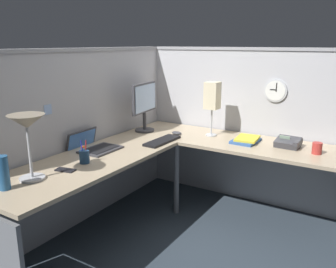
# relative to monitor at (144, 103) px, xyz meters

# --- Properties ---
(ground_plane) EXTENTS (6.80, 6.80, 0.00)m
(ground_plane) POSITION_rel_monitor_xyz_m (-0.32, -0.64, -1.02)
(ground_plane) COLOR #2D3842
(cubicle_wall_back) EXTENTS (2.57, 0.12, 1.58)m
(cubicle_wall_back) POSITION_rel_monitor_xyz_m (-0.68, 0.23, -0.23)
(cubicle_wall_back) COLOR #B2B2B7
(cubicle_wall_back) RESTS_ON ground
(cubicle_wall_right) EXTENTS (0.12, 2.37, 1.58)m
(cubicle_wall_right) POSITION_rel_monitor_xyz_m (0.55, -0.90, -0.23)
(cubicle_wall_right) COLOR #B2B2B7
(cubicle_wall_right) RESTS_ON ground
(desk) EXTENTS (2.35, 2.15, 0.73)m
(desk) POSITION_rel_monitor_xyz_m (-0.47, -0.69, -0.39)
(desk) COLOR tan
(desk) RESTS_ON ground
(monitor) EXTENTS (0.46, 0.20, 0.50)m
(monitor) POSITION_rel_monitor_xyz_m (0.00, 0.00, 0.00)
(monitor) COLOR #38383D
(monitor) RESTS_ON desk
(laptop) EXTENTS (0.34, 0.38, 0.22)m
(laptop) POSITION_rel_monitor_xyz_m (-0.75, 0.02, -0.27)
(laptop) COLOR #38383D
(laptop) RESTS_ON desk
(keyboard) EXTENTS (0.43, 0.15, 0.02)m
(keyboard) POSITION_rel_monitor_xyz_m (-0.25, -0.38, -0.28)
(keyboard) COLOR black
(keyboard) RESTS_ON desk
(computer_mouse) EXTENTS (0.06, 0.10, 0.03)m
(computer_mouse) POSITION_rel_monitor_xyz_m (0.05, -0.36, -0.28)
(computer_mouse) COLOR #38383D
(computer_mouse) RESTS_ON desk
(desk_lamp_dome) EXTENTS (0.24, 0.24, 0.44)m
(desk_lamp_dome) POSITION_rel_monitor_xyz_m (-1.49, -0.13, 0.07)
(desk_lamp_dome) COLOR #B7BABF
(desk_lamp_dome) RESTS_ON desk
(pen_cup) EXTENTS (0.08, 0.08, 0.18)m
(pen_cup) POSITION_rel_monitor_xyz_m (-1.06, -0.19, -0.24)
(pen_cup) COLOR navy
(pen_cup) RESTS_ON desk
(cell_phone) EXTENTS (0.10, 0.16, 0.01)m
(cell_phone) POSITION_rel_monitor_xyz_m (-1.26, -0.19, -0.29)
(cell_phone) COLOR black
(cell_phone) RESTS_ON desk
(thermos_flask) EXTENTS (0.07, 0.07, 0.22)m
(thermos_flask) POSITION_rel_monitor_xyz_m (-1.69, -0.12, -0.18)
(thermos_flask) COLOR #26598C
(thermos_flask) RESTS_ON desk
(office_phone) EXTENTS (0.20, 0.21, 0.11)m
(office_phone) POSITION_rel_monitor_xyz_m (0.20, -1.41, -0.26)
(office_phone) COLOR #38383D
(office_phone) RESTS_ON desk
(book_stack) EXTENTS (0.30, 0.23, 0.04)m
(book_stack) POSITION_rel_monitor_xyz_m (0.16, -1.04, -0.27)
(book_stack) COLOR #335999
(book_stack) RESTS_ON desk
(desk_lamp_paper) EXTENTS (0.13, 0.13, 0.53)m
(desk_lamp_paper) POSITION_rel_monitor_xyz_m (0.20, -0.66, 0.09)
(desk_lamp_paper) COLOR #B7BABF
(desk_lamp_paper) RESTS_ON desk
(coffee_mug) EXTENTS (0.08, 0.08, 0.10)m
(coffee_mug) POSITION_rel_monitor_xyz_m (0.12, -1.66, -0.25)
(coffee_mug) COLOR #B2332D
(coffee_mug) RESTS_ON desk
(wall_clock) EXTENTS (0.04, 0.22, 0.22)m
(wall_clock) POSITION_rel_monitor_xyz_m (0.50, -1.19, 0.16)
(wall_clock) COLOR #B7BABF
(pinned_note_leftmost) EXTENTS (0.07, 0.00, 0.08)m
(pinned_note_leftmost) POSITION_rel_monitor_xyz_m (-1.06, 0.18, 0.09)
(pinned_note_leftmost) COLOR #99B7E5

